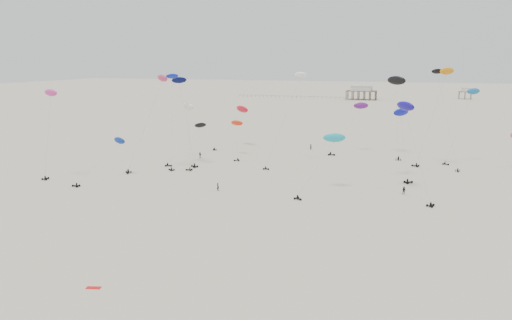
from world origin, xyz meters
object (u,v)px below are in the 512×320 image
(pavilion_main, at_px, (361,94))
(spectator_0, at_px, (218,191))
(rig_9, at_px, (184,108))
(rig_0, at_px, (154,101))
(pavilion_small, at_px, (465,94))

(pavilion_main, relative_size, spectator_0, 10.48)
(rig_9, distance_m, spectator_0, 32.40)
(rig_9, xyz_separation_m, spectator_0, (18.57, -21.60, -15.43))
(rig_0, xyz_separation_m, rig_9, (4.92, 6.77, -2.15))
(pavilion_main, bearing_deg, spectator_0, -89.60)
(rig_0, bearing_deg, rig_9, -145.49)
(pavilion_main, xyz_separation_m, spectator_0, (1.85, -263.63, -4.22))
(pavilion_main, xyz_separation_m, rig_9, (-16.72, -242.03, 11.21))
(pavilion_small, bearing_deg, spectator_0, -103.07)
(pavilion_main, relative_size, pavilion_small, 2.33)
(pavilion_small, height_order, rig_0, rig_0)
(rig_9, relative_size, spectator_0, 11.77)
(rig_0, bearing_deg, pavilion_small, -127.65)
(rig_9, bearing_deg, spectator_0, -115.45)
(spectator_0, bearing_deg, pavilion_small, -67.63)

